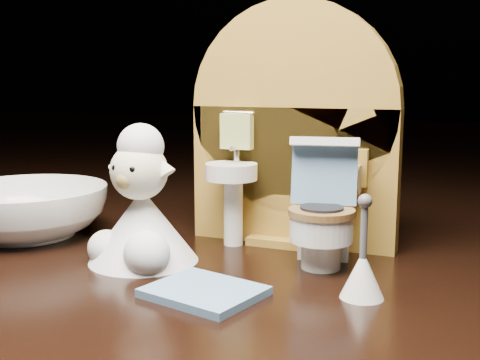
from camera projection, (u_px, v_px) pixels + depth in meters
name	position (u px, v px, depth m)	size (l,w,h in m)	color
backdrop_panel	(292.00, 139.00, 0.37)	(0.13, 0.05, 0.15)	#A97E2B
toy_toilet	(323.00, 219.00, 0.33)	(0.04, 0.05, 0.07)	white
bath_mat	(204.00, 292.00, 0.29)	(0.05, 0.04, 0.00)	#5C84AA
toilet_brush	(363.00, 271.00, 0.28)	(0.02, 0.02, 0.05)	white
plush_lamb	(141.00, 214.00, 0.34)	(0.06, 0.06, 0.08)	white
ceramic_bowl	(26.00, 211.00, 0.40)	(0.11, 0.11, 0.03)	white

